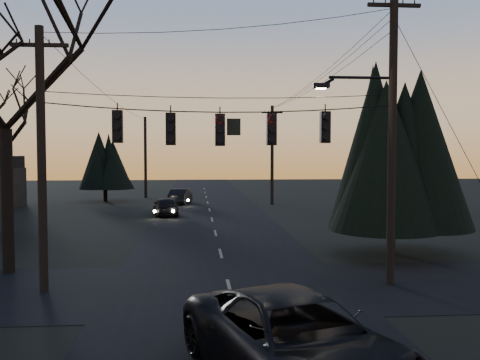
{
  "coord_description": "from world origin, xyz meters",
  "views": [
    {
      "loc": [
        -1.13,
        -7.52,
        4.52
      ],
      "look_at": [
        0.2,
        8.11,
        3.7
      ],
      "focal_mm": 40.0,
      "sensor_mm": 36.0,
      "label": 1
    }
  ],
  "objects": [
    {
      "name": "main_road",
      "position": [
        0.0,
        20.0,
        0.01
      ],
      "size": [
        8.0,
        120.0,
        0.02
      ],
      "primitive_type": "cube",
      "color": "black",
      "rests_on": "ground"
    },
    {
      "name": "cross_road",
      "position": [
        0.0,
        10.0,
        0.01
      ],
      "size": [
        60.0,
        7.0,
        0.02
      ],
      "primitive_type": "cube",
      "color": "black",
      "rests_on": "ground"
    },
    {
      "name": "utility_pole_right",
      "position": [
        5.5,
        10.0,
        0.0
      ],
      "size": [
        5.0,
        0.3,
        10.0
      ],
      "primitive_type": null,
      "color": "black",
      "rests_on": "ground"
    },
    {
      "name": "utility_pole_left",
      "position": [
        -6.0,
        10.0,
        0.0
      ],
      "size": [
        1.8,
        0.3,
        8.5
      ],
      "primitive_type": null,
      "color": "black",
      "rests_on": "ground"
    },
    {
      "name": "utility_pole_far_r",
      "position": [
        5.5,
        38.0,
        0.0
      ],
      "size": [
        1.8,
        0.3,
        8.5
      ],
      "primitive_type": null,
      "color": "black",
      "rests_on": "ground"
    },
    {
      "name": "utility_pole_far_l",
      "position": [
        -6.0,
        46.0,
        0.0
      ],
      "size": [
        0.3,
        0.3,
        8.0
      ],
      "primitive_type": null,
      "color": "black",
      "rests_on": "ground"
    },
    {
      "name": "span_signal_assembly",
      "position": [
        -0.24,
        10.0,
        5.3
      ],
      "size": [
        11.5,
        0.44,
        1.52
      ],
      "color": "black",
      "rests_on": "ground"
    },
    {
      "name": "bare_tree_left",
      "position": [
        -8.08,
        12.93,
        7.53
      ],
      "size": [
        8.8,
        8.8,
        10.77
      ],
      "color": "black",
      "rests_on": "ground"
    },
    {
      "name": "evergreen_right",
      "position": [
        7.65,
        15.6,
        4.33
      ],
      "size": [
        4.8,
        4.8,
        7.48
      ],
      "color": "black",
      "rests_on": "ground"
    },
    {
      "name": "bare_tree_dist",
      "position": [
        -13.65,
        28.34,
        6.14
      ],
      "size": [
        7.64,
        7.64,
        8.79
      ],
      "color": "black",
      "rests_on": "ground"
    },
    {
      "name": "evergreen_dist",
      "position": [
        -9.29,
        42.07,
        3.42
      ],
      "size": [
        3.73,
        3.73,
        5.66
      ],
      "color": "black",
      "rests_on": "ground"
    },
    {
      "name": "suv_near",
      "position": [
        0.8,
        2.45,
        0.86
      ],
      "size": [
        4.71,
        6.8,
        1.73
      ],
      "primitive_type": "imported",
      "rotation": [
        0.0,
        0.0,
        0.33
      ],
      "color": "black",
      "rests_on": "ground"
    },
    {
      "name": "sedan_oncoming_a",
      "position": [
        -3.2,
        30.54,
        0.67
      ],
      "size": [
        2.12,
        4.14,
        1.35
      ],
      "primitive_type": "imported",
      "rotation": [
        0.0,
        0.0,
        3.28
      ],
      "color": "black",
      "rests_on": "ground"
    },
    {
      "name": "sedan_oncoming_b",
      "position": [
        -2.36,
        38.86,
        0.67
      ],
      "size": [
        2.09,
        4.24,
        1.34
      ],
      "primitive_type": "imported",
      "rotation": [
        0.0,
        0.0,
        2.97
      ],
      "color": "black",
      "rests_on": "ground"
    }
  ]
}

